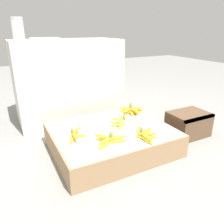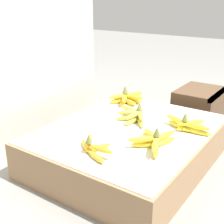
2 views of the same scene
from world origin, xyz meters
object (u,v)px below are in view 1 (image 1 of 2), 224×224
Objects in this scene: banana_bunch_front_midright at (144,134)px; glass_jar at (18,28)px; banana_bunch_back_right at (131,110)px; banana_bunch_middle_left at (75,134)px; banana_bunch_middle_midright at (120,122)px; banana_bunch_front_midleft at (110,139)px; wooden_crate at (188,124)px; foam_tray_white at (45,39)px.

glass_jar is at bearing 117.94° from banana_bunch_front_midright.
banana_bunch_front_midright is at bearing -110.81° from banana_bunch_back_right.
banana_bunch_middle_midright is at bearing 6.15° from banana_bunch_middle_left.
banana_bunch_front_midleft is 0.26m from banana_bunch_middle_left.
banana_bunch_middle_midright is at bearing 169.20° from wooden_crate.
banana_bunch_middle_midright reaches higher than wooden_crate.
banana_bunch_front_midleft is at bearing -132.88° from banana_bunch_middle_midright.
glass_jar reaches higher than banana_bunch_back_right.
banana_bunch_front_midleft is at bearing -71.78° from glass_jar.
banana_bunch_middle_midright reaches higher than banana_bunch_middle_left.
glass_jar reaches higher than foam_tray_white.
foam_tray_white reaches higher than banana_bunch_middle_midright.
banana_bunch_front_midright is 1.15× the size of banana_bunch_middle_midright.
foam_tray_white is at bearing 135.30° from banana_bunch_back_right.
banana_bunch_front_midleft is at bearing -173.21° from wooden_crate.
banana_bunch_front_midright is 1.21× the size of banana_bunch_middle_left.
banana_bunch_middle_left is 0.40m from banana_bunch_middle_midright.
banana_bunch_middle_left is (-0.44, 0.23, -0.00)m from banana_bunch_front_midright.
banana_bunch_middle_left is at bearing -160.39° from banana_bunch_back_right.
glass_jar is at bearing 142.64° from foam_tray_white.
banana_bunch_front_midleft is 0.26m from banana_bunch_front_midright.
wooden_crate is 1.04m from banana_bunch_middle_left.
wooden_crate is 0.62m from banana_bunch_front_midright.
banana_bunch_middle_left reaches higher than wooden_crate.
glass_jar is 0.27m from foam_tray_white.
glass_jar is (-0.63, 1.19, 0.71)m from banana_bunch_front_midright.
wooden_crate is at bearing 6.79° from banana_bunch_front_midleft.
banana_bunch_front_midleft is 1.05× the size of banana_bunch_back_right.
banana_bunch_back_right is (0.42, 0.40, 0.00)m from banana_bunch_front_midleft.
banana_bunch_middle_left is 1.01m from foam_tray_white.
glass_jar is at bearing 122.39° from banana_bunch_middle_midright.
banana_bunch_front_midright is (0.25, -0.05, -0.00)m from banana_bunch_front_midleft.
banana_bunch_middle_left is 1.06× the size of glass_jar.
wooden_crate is at bearing -40.40° from glass_jar.
banana_bunch_middle_left is 0.86× the size of foam_tray_white.
banana_bunch_front_midleft is 0.92× the size of banana_bunch_front_midright.
glass_jar is (-0.58, 0.92, 0.70)m from banana_bunch_middle_midright.
banana_bunch_front_midright is at bearing -10.19° from banana_bunch_front_midleft.
banana_bunch_front_midleft reaches higher than banana_bunch_front_midright.
wooden_crate is at bearing 13.88° from banana_bunch_front_midright.
banana_bunch_front_midright is at bearing -67.65° from foam_tray_white.
wooden_crate is 0.86m from banana_bunch_front_midleft.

